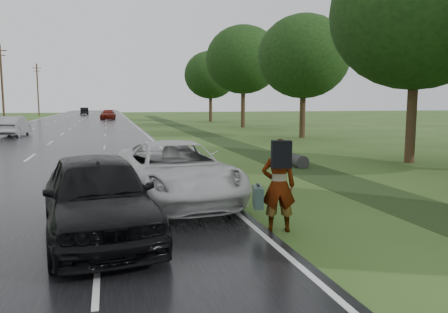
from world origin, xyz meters
TOP-DOWN VIEW (x-y plane):
  - road at (0.00, 45.00)m, footprint 14.00×180.00m
  - edge_stripe_east at (6.75, 45.00)m, footprint 0.12×180.00m
  - edge_stripe_west at (-6.75, 45.00)m, footprint 0.12×180.00m
  - center_line at (0.00, 45.00)m, footprint 0.12×180.00m
  - drainage_ditch at (11.50, 18.71)m, footprint 2.20×120.00m
  - utility_pole_far at (-9.20, 55.00)m, footprint 1.60×0.26m
  - utility_pole_distant at (-9.20, 85.00)m, footprint 1.60×0.26m
  - tree_east_b at (17.00, 10.00)m, footprint 7.60×7.60m
  - tree_east_c at (18.20, 24.00)m, footprint 7.00×7.00m
  - tree_east_d at (17.80, 38.00)m, footprint 8.00×8.00m
  - tree_east_f at (17.50, 52.00)m, footprint 7.20×7.20m
  - pedestrian at (7.17, 1.58)m, footprint 0.95×0.94m
  - white_pickup at (5.50, 5.00)m, footprint 3.28×6.09m
  - dark_sedan at (3.50, 2.00)m, footprint 2.65×5.23m
  - silver_sedan at (-3.55, 30.88)m, footprint 2.09×4.92m
  - far_car_red at (3.80, 63.36)m, footprint 2.58×5.23m
  - far_car_dark at (-1.00, 89.41)m, footprint 1.99×4.66m

SIDE VIEW (x-z plane):
  - road at x=0.00m, z-range 0.00..0.04m
  - drainage_ditch at x=11.50m, z-range -0.24..0.32m
  - edge_stripe_east at x=6.75m, z-range 0.04..0.05m
  - edge_stripe_west at x=-6.75m, z-range 0.04..0.05m
  - center_line at x=0.00m, z-range 0.04..0.05m
  - far_car_red at x=3.80m, z-range 0.04..1.50m
  - far_car_dark at x=-1.00m, z-range 0.04..1.53m
  - silver_sedan at x=-3.55m, z-range 0.04..1.62m
  - white_pickup at x=5.50m, z-range 0.04..1.66m
  - dark_sedan at x=3.50m, z-range 0.04..1.75m
  - pedestrian at x=7.17m, z-range 0.03..2.02m
  - utility_pole_far at x=-9.20m, z-range 0.20..10.20m
  - utility_pole_distant at x=-9.20m, z-range 0.20..10.20m
  - tree_east_c at x=18.20m, z-range 1.49..10.78m
  - tree_east_f at x=17.50m, z-range 1.56..11.18m
  - tree_east_b at x=17.00m, z-range 1.63..11.74m
  - tree_east_d at x=17.80m, z-range 1.77..12.53m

